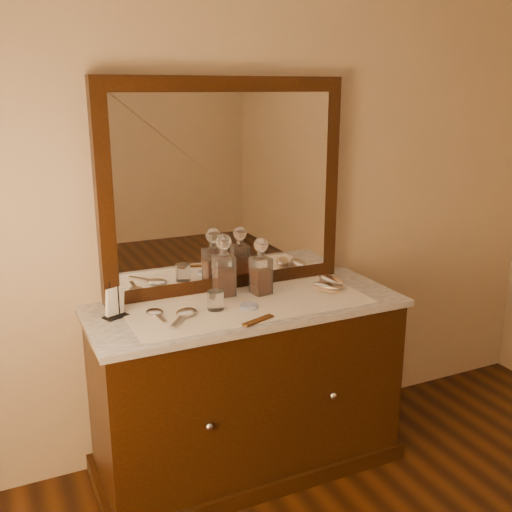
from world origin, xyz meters
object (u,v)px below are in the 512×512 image
decanter_left (224,272)px  napkin_rack (115,304)px  brush_far (331,281)px  hand_mirror_inner (185,314)px  dresser_cabinet (247,390)px  brush_near (327,287)px  decanter_right (261,272)px  hand_mirror_outer (156,313)px  mirror_frame (225,187)px  comb (258,320)px  pin_dish (249,306)px

decanter_left → napkin_rack: bearing=-174.1°
brush_far → hand_mirror_inner: 0.79m
dresser_cabinet → hand_mirror_inner: size_ratio=6.53×
napkin_rack → brush_near: napkin_rack is taller
hand_mirror_inner → dresser_cabinet: bearing=7.7°
decanter_left → decanter_right: 0.18m
hand_mirror_inner → decanter_left: bearing=35.2°
decanter_right → hand_mirror_outer: size_ratio=1.49×
mirror_frame → brush_near: size_ratio=7.34×
mirror_frame → hand_mirror_outer: mirror_frame is taller
decanter_right → brush_far: 0.38m
hand_mirror_inner → brush_far: bearing=5.8°
dresser_cabinet → brush_far: 0.67m
mirror_frame → hand_mirror_inner: size_ratio=5.60×
dresser_cabinet → hand_mirror_inner: hand_mirror_inner is taller
hand_mirror_outer → hand_mirror_inner: bearing=-31.7°
mirror_frame → napkin_rack: size_ratio=7.86×
dresser_cabinet → mirror_frame: size_ratio=1.17×
decanter_right → mirror_frame: bearing=124.1°
mirror_frame → comb: mirror_frame is taller
decanter_right → brush_far: decanter_right is taller
mirror_frame → brush_far: bearing=-23.6°
brush_near → decanter_right: bearing=159.9°
decanter_left → brush_near: bearing=-19.6°
dresser_cabinet → hand_mirror_outer: bearing=176.4°
comb → decanter_right: (0.16, 0.31, 0.10)m
comb → hand_mirror_outer: (-0.37, 0.26, 0.00)m
brush_far → dresser_cabinet: bearing=-175.5°
pin_dish → decanter_right: size_ratio=0.30×
dresser_cabinet → brush_near: size_ratio=8.57×
pin_dish → decanter_left: decanter_left is taller
brush_far → hand_mirror_outer: (-0.89, -0.01, -0.01)m
napkin_rack → hand_mirror_inner: (0.27, -0.13, -0.05)m
mirror_frame → hand_mirror_outer: (-0.42, -0.22, -0.49)m
mirror_frame → decanter_right: mirror_frame is taller
dresser_cabinet → pin_dish: pin_dish is taller
napkin_rack → hand_mirror_inner: bearing=-24.8°
decanter_right → hand_mirror_inner: (-0.42, -0.12, -0.10)m
napkin_rack → hand_mirror_inner: napkin_rack is taller
comb → brush_near: brush_near is taller
brush_far → hand_mirror_inner: bearing=-174.2°
decanter_left → hand_mirror_outer: (-0.36, -0.11, -0.11)m
mirror_frame → brush_far: 0.70m
pin_dish → dresser_cabinet: bearing=73.7°
comb → napkin_rack: bearing=129.9°
mirror_frame → decanter_left: (-0.06, -0.11, -0.38)m
decanter_left → comb: bearing=-89.3°
mirror_frame → hand_mirror_outer: size_ratio=6.50×
decanter_left → hand_mirror_outer: bearing=-163.1°
comb → brush_far: (0.53, 0.27, 0.02)m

